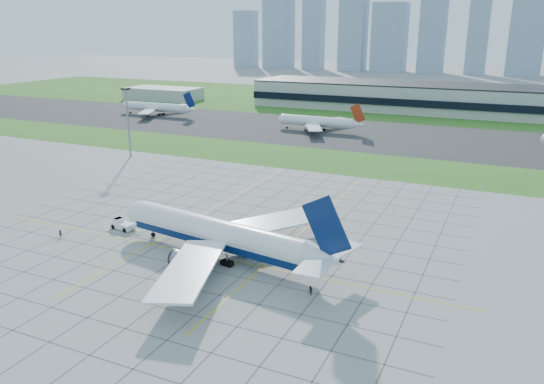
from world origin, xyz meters
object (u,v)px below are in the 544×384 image
object	(u,v)px
light_mast	(127,114)
distant_jet_0	(156,107)
airliner	(219,234)
crew_near	(60,233)
distant_jet_1	(318,122)
pushback_tug	(122,224)
crew_far	(310,291)

from	to	relation	value
light_mast	distant_jet_0	distance (m)	101.58
light_mast	airliner	size ratio (longest dim) A/B	0.45
crew_near	distant_jet_1	xyz separation A→B (m)	(7.86, 150.91, 3.54)
light_mast	airliner	distance (m)	102.19
pushback_tug	distant_jet_1	world-z (taller)	distant_jet_1
airliner	distant_jet_0	bearing A→B (deg)	138.89
crew_near	distant_jet_1	world-z (taller)	distant_jet_1
crew_near	distant_jet_1	size ratio (longest dim) A/B	0.04
airliner	pushback_tug	bearing A→B (deg)	-179.28
distant_jet_1	crew_near	bearing A→B (deg)	-92.98
airliner	distant_jet_0	size ratio (longest dim) A/B	1.23
pushback_tug	distant_jet_1	xyz separation A→B (m)	(-1.46, 140.60, 3.39)
light_mast	pushback_tug	xyz separation A→B (m)	(47.94, -61.83, -15.09)
airliner	crew_far	world-z (taller)	airliner
crew_far	crew_near	bearing A→B (deg)	-146.64
light_mast	airliner	bearing A→B (deg)	-40.43
light_mast	distant_jet_1	size ratio (longest dim) A/B	0.60
light_mast	distant_jet_0	size ratio (longest dim) A/B	0.55
distant_jet_0	distant_jet_1	size ratio (longest dim) A/B	1.09
airliner	crew_near	bearing A→B (deg)	-162.25
airliner	crew_far	bearing A→B (deg)	-10.78
pushback_tug	crew_far	bearing A→B (deg)	-4.55
crew_far	distant_jet_0	size ratio (longest dim) A/B	0.04
light_mast	crew_near	bearing A→B (deg)	-61.84
airliner	distant_jet_1	distance (m)	147.88
crew_far	distant_jet_1	bearing A→B (deg)	144.84
pushback_tug	distant_jet_1	distance (m)	140.65
pushback_tug	crew_far	distance (m)	54.49
crew_near	distant_jet_0	size ratio (longest dim) A/B	0.04
pushback_tug	light_mast	bearing A→B (deg)	136.32
light_mast	crew_near	distance (m)	83.23
distant_jet_0	crew_near	bearing A→B (deg)	-60.22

